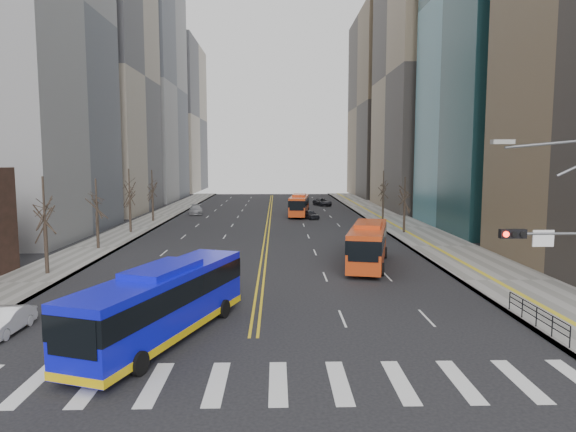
{
  "coord_description": "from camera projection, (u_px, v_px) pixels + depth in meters",
  "views": [
    {
      "loc": [
        1.14,
        -18.97,
        8.57
      ],
      "look_at": [
        1.87,
        13.93,
        4.96
      ],
      "focal_mm": 32.0,
      "sensor_mm": 36.0,
      "label": 1
    }
  ],
  "objects": [
    {
      "name": "office_towers",
      "position": [
        270.0,
        67.0,
        85.24
      ],
      "size": [
        83.0,
        134.0,
        58.0
      ],
      "color": "gray",
      "rests_on": "ground"
    },
    {
      "name": "centerline",
      "position": [
        269.0,
        219.0,
        74.42
      ],
      "size": [
        0.55,
        100.0,
        0.01
      ],
      "color": "gold",
      "rests_on": "ground"
    },
    {
      "name": "pedestrian_railing",
      "position": [
        537.0,
        314.0,
        25.96
      ],
      "size": [
        0.06,
        6.06,
        1.02
      ],
      "color": "black",
      "rests_on": "sidewalk_right"
    },
    {
      "name": "blue_bus",
      "position": [
        163.0,
        301.0,
        24.4
      ],
      "size": [
        6.55,
        12.54,
        3.59
      ],
      "color": "#0E11D8",
      "rests_on": "ground"
    },
    {
      "name": "car_silver",
      "position": [
        196.0,
        210.0,
        80.98
      ],
      "size": [
        2.73,
        5.27,
        1.46
      ],
      "primitive_type": "imported",
      "rotation": [
        0.0,
        0.0,
        0.14
      ],
      "color": "gray",
      "rests_on": "ground"
    },
    {
      "name": "sidewalk_right",
      "position": [
        406.0,
        227.0,
        64.87
      ],
      "size": [
        7.0,
        130.0,
        0.15
      ],
      "primitive_type": "cube",
      "color": "slate",
      "rests_on": "ground"
    },
    {
      "name": "red_bus_far",
      "position": [
        299.0,
        204.0,
        78.31
      ],
      "size": [
        3.66,
        10.77,
        3.36
      ],
      "color": "#C23C14",
      "rests_on": "ground"
    },
    {
      "name": "sidewalk_left",
      "position": [
        136.0,
        228.0,
        64.11
      ],
      "size": [
        5.0,
        130.0,
        0.15
      ],
      "primitive_type": "cube",
      "color": "slate",
      "rests_on": "ground"
    },
    {
      "name": "red_bus_near",
      "position": [
        368.0,
        242.0,
        41.47
      ],
      "size": [
        5.16,
        11.43,
        3.53
      ],
      "color": "#C23C14",
      "rests_on": "ground"
    },
    {
      "name": "street_trees",
      "position": [
        197.0,
        195.0,
        53.41
      ],
      "size": [
        35.2,
        47.2,
        7.6
      ],
      "color": "black",
      "rests_on": "ground"
    },
    {
      "name": "ground",
      "position": [
        248.0,
        383.0,
        19.77
      ],
      "size": [
        220.0,
        220.0,
        0.0
      ],
      "primitive_type": "plane",
      "color": "black"
    },
    {
      "name": "car_dark_far",
      "position": [
        322.0,
        202.0,
        96.16
      ],
      "size": [
        3.7,
        5.42,
        1.38
      ],
      "primitive_type": "imported",
      "rotation": [
        0.0,
        0.0,
        0.31
      ],
      "color": "black",
      "rests_on": "ground"
    },
    {
      "name": "car_dark_mid",
      "position": [
        310.0,
        214.0,
        74.66
      ],
      "size": [
        2.91,
        4.05,
        1.28
      ],
      "primitive_type": "imported",
      "rotation": [
        0.0,
        0.0,
        0.42
      ],
      "color": "black",
      "rests_on": "ground"
    },
    {
      "name": "crosswalk",
      "position": [
        248.0,
        383.0,
        19.77
      ],
      "size": [
        26.7,
        4.0,
        0.01
      ],
      "color": "silver",
      "rests_on": "ground"
    },
    {
      "name": "car_white",
      "position": [
        6.0,
        321.0,
        25.39
      ],
      "size": [
        1.44,
        3.82,
        1.24
      ],
      "primitive_type": "imported",
      "rotation": [
        0.0,
        0.0,
        -0.03
      ],
      "color": "white",
      "rests_on": "ground"
    }
  ]
}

